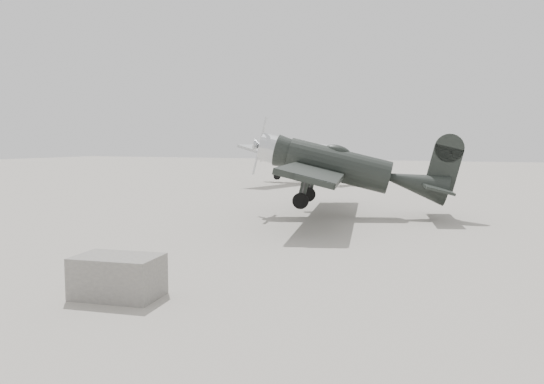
# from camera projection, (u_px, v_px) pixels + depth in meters

# --- Properties ---
(ground) EXTENTS (160.00, 160.00, 0.00)m
(ground) POSITION_uv_depth(u_px,v_px,m) (224.00, 235.00, 19.27)
(ground) COLOR gray
(ground) RESTS_ON ground
(lowwing_monoplane) EXTENTS (9.28, 12.83, 4.13)m
(lowwing_monoplane) POSITION_uv_depth(u_px,v_px,m) (348.00, 168.00, 24.01)
(lowwing_monoplane) COLOR black
(lowwing_monoplane) RESTS_ON ground
(highwing_monoplane) EXTENTS (9.06, 12.67, 3.58)m
(highwing_monoplane) POSITION_uv_depth(u_px,v_px,m) (302.00, 156.00, 43.67)
(highwing_monoplane) COLOR #ACAFB2
(highwing_monoplane) RESTS_ON ground
(equipment_block) EXTENTS (2.00, 1.43, 0.92)m
(equipment_block) POSITION_uv_depth(u_px,v_px,m) (118.00, 277.00, 11.55)
(equipment_block) COLOR slate
(equipment_block) RESTS_ON ground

